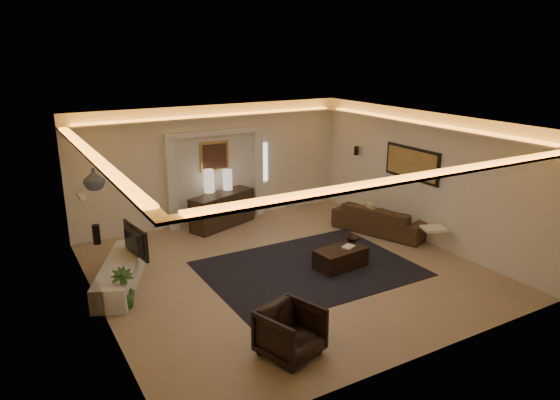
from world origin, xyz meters
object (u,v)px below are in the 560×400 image
console (222,210)px  sofa (381,219)px  coffee_table (340,258)px  armchair (290,332)px

console → sofa: (3.07, -2.27, -0.07)m
coffee_table → armchair: bearing=-144.9°
console → armchair: (-1.40, -5.53, -0.04)m
sofa → armchair: size_ratio=2.78×
coffee_table → console: bearing=100.8°
sofa → armchair: 5.53m
sofa → armchair: armchair is taller
sofa → console: bearing=32.8°
console → sofa: size_ratio=0.77×
coffee_table → armchair: size_ratio=1.27×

